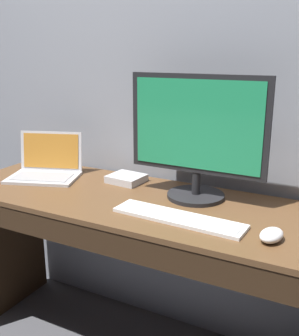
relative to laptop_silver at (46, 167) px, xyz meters
The scene contains 6 objects.
desk 0.59m from the laptop_silver, ahead, with size 1.59×0.58×0.78m.
laptop_silver is the anchor object (origin of this frame).
external_monitor 0.79m from the laptop_silver, ahead, with size 0.57×0.24×0.51m.
wired_keyboard 0.80m from the laptop_silver, 13.23° to the right, with size 0.50×0.14×0.02m.
computer_mouse 1.14m from the laptop_silver, 10.22° to the right, with size 0.07×0.11×0.04m, color white.
external_drive_box 0.41m from the laptop_silver, 15.09° to the left, with size 0.16×0.14×0.03m, color silver.
Camera 1 is at (0.83, -1.38, 1.37)m, focal length 43.31 mm.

